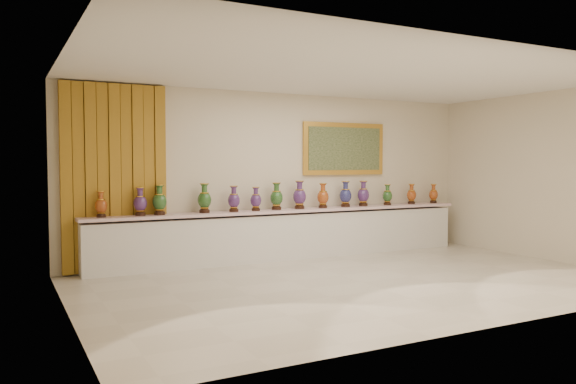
% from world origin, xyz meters
% --- Properties ---
extents(ground, '(8.00, 8.00, 0.00)m').
position_xyz_m(ground, '(0.00, 0.00, 0.00)').
color(ground, beige).
rests_on(ground, ground).
extents(room, '(8.00, 8.00, 8.00)m').
position_xyz_m(room, '(-2.34, 2.44, 1.58)').
color(room, beige).
rests_on(room, ground).
extents(counter, '(7.28, 0.48, 0.90)m').
position_xyz_m(counter, '(0.00, 2.27, 0.44)').
color(counter, white).
rests_on(counter, ground).
extents(vase_0, '(0.24, 0.24, 0.41)m').
position_xyz_m(vase_0, '(-3.27, 2.27, 1.08)').
color(vase_0, '#33190E').
rests_on(vase_0, counter).
extents(vase_1, '(0.24, 0.24, 0.45)m').
position_xyz_m(vase_1, '(-2.68, 2.26, 1.10)').
color(vase_1, '#33190E').
rests_on(vase_1, counter).
extents(vase_2, '(0.24, 0.24, 0.49)m').
position_xyz_m(vase_2, '(-2.37, 2.26, 1.12)').
color(vase_2, '#33190E').
rests_on(vase_2, counter).
extents(vase_3, '(0.30, 0.30, 0.49)m').
position_xyz_m(vase_3, '(-1.61, 2.27, 1.12)').
color(vase_3, '#33190E').
rests_on(vase_3, counter).
extents(vase_4, '(0.27, 0.27, 0.44)m').
position_xyz_m(vase_4, '(-1.10, 2.23, 1.10)').
color(vase_4, '#33190E').
rests_on(vase_4, counter).
extents(vase_5, '(0.23, 0.23, 0.42)m').
position_xyz_m(vase_5, '(-0.68, 2.24, 1.09)').
color(vase_5, '#33190E').
rests_on(vase_5, counter).
extents(vase_6, '(0.28, 0.28, 0.48)m').
position_xyz_m(vase_6, '(-0.26, 2.27, 1.12)').
color(vase_6, '#33190E').
rests_on(vase_6, counter).
extents(vase_7, '(0.29, 0.29, 0.51)m').
position_xyz_m(vase_7, '(0.20, 2.26, 1.13)').
color(vase_7, '#33190E').
rests_on(vase_7, counter).
extents(vase_8, '(0.24, 0.24, 0.46)m').
position_xyz_m(vase_8, '(0.68, 2.23, 1.11)').
color(vase_8, '#33190E').
rests_on(vase_8, counter).
extents(vase_9, '(0.25, 0.25, 0.49)m').
position_xyz_m(vase_9, '(1.20, 2.26, 1.12)').
color(vase_9, '#33190E').
rests_on(vase_9, counter).
extents(vase_10, '(0.24, 0.24, 0.49)m').
position_xyz_m(vase_10, '(1.62, 2.28, 1.12)').
color(vase_10, '#33190E').
rests_on(vase_10, counter).
extents(vase_11, '(0.25, 0.25, 0.41)m').
position_xyz_m(vase_11, '(2.18, 2.26, 1.08)').
color(vase_11, '#33190E').
rests_on(vase_11, counter).
extents(vase_12, '(0.20, 0.20, 0.41)m').
position_xyz_m(vase_12, '(2.82, 2.29, 1.08)').
color(vase_12, '#33190E').
rests_on(vase_12, counter).
extents(vase_13, '(0.21, 0.21, 0.39)m').
position_xyz_m(vase_13, '(3.39, 2.27, 1.08)').
color(vase_13, '#33190E').
rests_on(vase_13, counter).
extents(label_card, '(0.10, 0.06, 0.00)m').
position_xyz_m(label_card, '(-2.13, 2.13, 0.90)').
color(label_card, white).
rests_on(label_card, counter).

